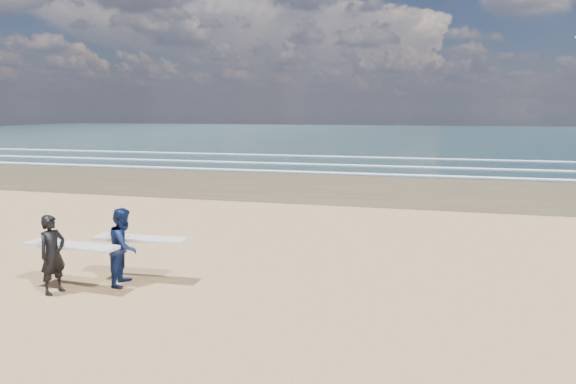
# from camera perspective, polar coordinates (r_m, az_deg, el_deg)

# --- Properties ---
(ocean) EXTENTS (220.00, 100.00, 0.02)m
(ocean) POSITION_cam_1_polar(r_m,az_deg,el_deg) (81.68, 23.09, 5.66)
(ocean) COLOR #183136
(ocean) RESTS_ON ground
(surfer_near) EXTENTS (2.23, 1.02, 1.73)m
(surfer_near) POSITION_cam_1_polar(r_m,az_deg,el_deg) (12.25, -24.43, -6.19)
(surfer_near) COLOR black
(surfer_near) RESTS_ON ground
(surfer_far) EXTENTS (2.22, 1.15, 1.77)m
(surfer_far) POSITION_cam_1_polar(r_m,az_deg,el_deg) (12.30, -17.64, -5.70)
(surfer_far) COLOR #0B183F
(surfer_far) RESTS_ON ground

